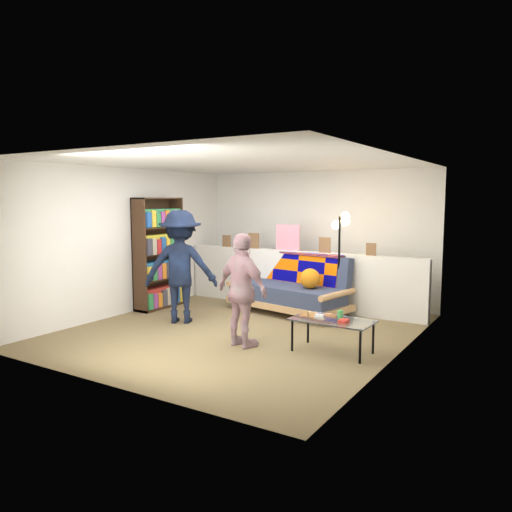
{
  "coord_description": "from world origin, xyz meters",
  "views": [
    {
      "loc": [
        3.88,
        -5.89,
        1.9
      ],
      "look_at": [
        0.0,
        0.4,
        1.05
      ],
      "focal_mm": 35.0,
      "sensor_mm": 36.0,
      "label": 1
    }
  ],
  "objects": [
    {
      "name": "ground",
      "position": [
        0.0,
        0.0,
        0.0
      ],
      "size": [
        5.0,
        5.0,
        0.0
      ],
      "primitive_type": "plane",
      "color": "brown",
      "rests_on": "ground"
    },
    {
      "name": "room_shell",
      "position": [
        0.0,
        0.47,
        1.67
      ],
      "size": [
        4.6,
        5.05,
        2.45
      ],
      "color": "silver",
      "rests_on": "ground"
    },
    {
      "name": "half_wall_ledge",
      "position": [
        0.0,
        1.8,
        0.5
      ],
      "size": [
        4.45,
        0.15,
        1.0
      ],
      "primitive_type": "cube",
      "color": "silver",
      "rests_on": "ground"
    },
    {
      "name": "ledge_decor",
      "position": [
        -0.23,
        1.78,
        1.18
      ],
      "size": [
        2.97,
        0.02,
        0.45
      ],
      "color": "brown",
      "rests_on": "half_wall_ledge"
    },
    {
      "name": "futon_sofa",
      "position": [
        0.06,
        1.45,
        0.41
      ],
      "size": [
        2.18,
        1.31,
        0.88
      ],
      "color": "tan",
      "rests_on": "ground"
    },
    {
      "name": "bookshelf",
      "position": [
        -2.08,
        0.54,
        0.9
      ],
      "size": [
        0.32,
        0.96,
        1.92
      ],
      "color": "#301C10",
      "rests_on": "ground"
    },
    {
      "name": "coffee_table",
      "position": [
        1.53,
        -0.26,
        0.39
      ],
      "size": [
        1.0,
        0.57,
        0.52
      ],
      "color": "black",
      "rests_on": "ground"
    },
    {
      "name": "floor_lamp",
      "position": [
        0.88,
        1.56,
        1.2
      ],
      "size": [
        0.35,
        0.31,
        1.69
      ],
      "color": "black",
      "rests_on": "ground"
    },
    {
      "name": "person_left",
      "position": [
        -1.08,
        -0.05,
        0.86
      ],
      "size": [
        1.29,
        1.12,
        1.73
      ],
      "primitive_type": "imported",
      "rotation": [
        0.0,
        0.0,
        3.68
      ],
      "color": "black",
      "rests_on": "ground"
    },
    {
      "name": "person_right",
      "position": [
        0.44,
        -0.64,
        0.74
      ],
      "size": [
        0.93,
        0.57,
        1.47
      ],
      "primitive_type": "imported",
      "rotation": [
        0.0,
        0.0,
        2.88
      ],
      "color": "pink",
      "rests_on": "ground"
    }
  ]
}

